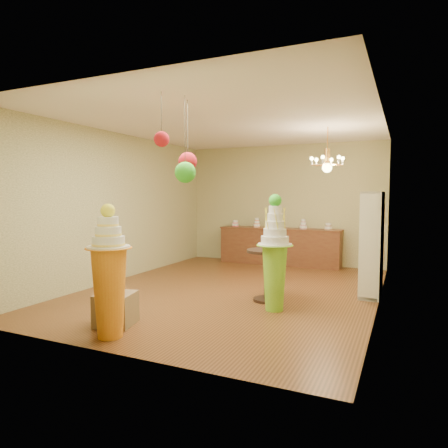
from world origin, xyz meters
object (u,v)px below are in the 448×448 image
at_px(pedestal_green, 275,263).
at_px(round_table, 267,268).
at_px(pedestal_orange, 109,282).
at_px(sideboard, 279,246).

distance_m(pedestal_green, round_table, 0.57).
height_order(pedestal_orange, round_table, pedestal_orange).
relative_size(pedestal_green, sideboard, 0.58).
bearing_deg(sideboard, pedestal_orange, -94.03).
bearing_deg(pedestal_green, round_table, 120.57).
relative_size(pedestal_orange, round_table, 1.92).
distance_m(pedestal_orange, round_table, 2.69).
height_order(sideboard, round_table, sideboard).
xyz_separation_m(pedestal_orange, sideboard, (0.41, 5.82, -0.21)).
distance_m(sideboard, round_table, 3.52).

